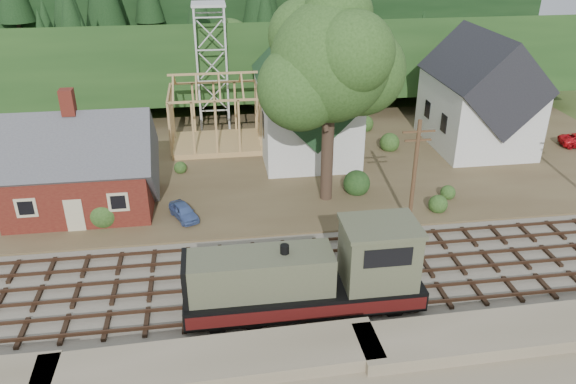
{
  "coord_description": "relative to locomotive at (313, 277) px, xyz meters",
  "views": [
    {
      "loc": [
        -6.3,
        -27.72,
        19.91
      ],
      "look_at": [
        -1.51,
        6.0,
        3.0
      ],
      "focal_mm": 35.0,
      "sensor_mm": 36.0,
      "label": 1
    }
  ],
  "objects": [
    {
      "name": "lattice_tower",
      "position": [
        -4.6,
        31.0,
        7.79
      ],
      "size": [
        3.2,
        3.2,
        12.12
      ],
      "color": "silver",
      "rests_on": "village_flat"
    },
    {
      "name": "village_flat",
      "position": [
        1.4,
        21.0,
        -2.09
      ],
      "size": [
        64.0,
        26.0,
        0.3
      ],
      "primitive_type": "cube",
      "color": "brown",
      "rests_on": "ground"
    },
    {
      "name": "ridge",
      "position": [
        1.4,
        61.0,
        -2.24
      ],
      "size": [
        80.0,
        20.0,
        12.0
      ],
      "primitive_type": "cube",
      "color": "black",
      "rests_on": "ground"
    },
    {
      "name": "timber_frame",
      "position": [
        -4.6,
        25.0,
        1.02
      ],
      "size": [
        8.2,
        6.2,
        6.99
      ],
      "color": "tan",
      "rests_on": "village_flat"
    },
    {
      "name": "depot",
      "position": [
        -14.6,
        14.0,
        0.97
      ],
      "size": [
        10.8,
        7.41,
        9.0
      ],
      "color": "#541713",
      "rests_on": "village_flat"
    },
    {
      "name": "locomotive",
      "position": [
        0.0,
        0.0,
        0.0
      ],
      "size": [
        12.85,
        3.21,
        5.12
      ],
      "color": "black",
      "rests_on": "railroad_bed"
    },
    {
      "name": "railroad_bed",
      "position": [
        1.4,
        3.0,
        -2.16
      ],
      "size": [
        64.0,
        11.0,
        0.16
      ],
      "primitive_type": "cube",
      "color": "#726B5B",
      "rests_on": "ground"
    },
    {
      "name": "embankment",
      "position": [
        1.4,
        -5.5,
        -2.24
      ],
      "size": [
        64.0,
        5.0,
        1.6
      ],
      "primitive_type": "cube",
      "color": "#7F7259",
      "rests_on": "ground"
    },
    {
      "name": "farmhouse",
      "position": [
        19.4,
        22.0,
        2.62
      ],
      "size": [
        8.4,
        10.8,
        10.6
      ],
      "color": "silver",
      "rests_on": "village_flat"
    },
    {
      "name": "hillside",
      "position": [
        1.4,
        45.0,
        -2.24
      ],
      "size": [
        70.0,
        28.96,
        12.74
      ],
      "primitive_type": "cube",
      "rotation": [
        -0.17,
        0.0,
        0.0
      ],
      "color": "#1E3F19",
      "rests_on": "ground"
    },
    {
      "name": "church",
      "position": [
        3.4,
        22.68,
        2.94
      ],
      "size": [
        8.4,
        15.17,
        13.0
      ],
      "color": "silver",
      "rests_on": "village_flat"
    },
    {
      "name": "ground",
      "position": [
        1.4,
        3.0,
        -2.24
      ],
      "size": [
        140.0,
        140.0,
        0.0
      ],
      "primitive_type": "plane",
      "color": "#384C1E",
      "rests_on": "ground"
    },
    {
      "name": "car_green",
      "position": [
        -17.54,
        14.25,
        -1.3
      ],
      "size": [
        4.16,
        2.62,
        1.29
      ],
      "primitive_type": "imported",
      "rotation": [
        0.0,
        0.0,
        1.22
      ],
      "color": "#85A572",
      "rests_on": "village_flat"
    },
    {
      "name": "telegraph_pole_near",
      "position": [
        8.4,
        8.2,
        2.0
      ],
      "size": [
        2.2,
        0.28,
        8.0
      ],
      "color": "#4C331E",
      "rests_on": "ground"
    },
    {
      "name": "patio_set",
      "position": [
        -16.91,
        12.34,
        -0.09
      ],
      "size": [
        1.95,
        1.95,
        2.17
      ],
      "color": "silver",
      "rests_on": "village_flat"
    },
    {
      "name": "car_blue",
      "position": [
        -7.33,
        11.26,
        -1.4
      ],
      "size": [
        2.5,
        3.42,
        1.08
      ],
      "primitive_type": "imported",
      "rotation": [
        0.0,
        0.0,
        0.43
      ],
      "color": "#506CAB",
      "rests_on": "village_flat"
    },
    {
      "name": "big_tree",
      "position": [
        3.57,
        13.08,
        7.97
      ],
      "size": [
        10.9,
        8.4,
        14.7
      ],
      "color": "#38281E",
      "rests_on": "village_flat"
    }
  ]
}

